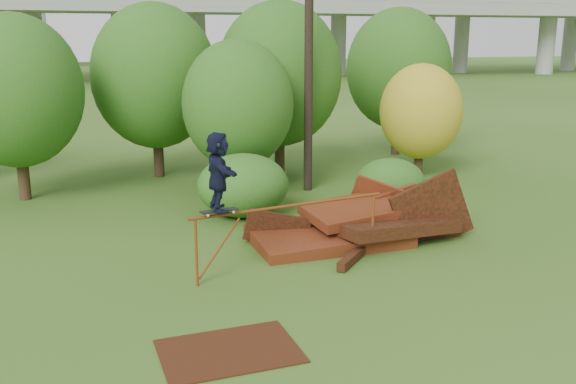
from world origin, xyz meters
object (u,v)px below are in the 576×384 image
object	(u,v)px
scrap_pile	(356,226)
utility_pole	(309,24)
skater	(218,171)
flat_plate	(229,351)

from	to	relation	value
scrap_pile	utility_pole	xyz separation A→B (m)	(0.70, 5.47, 5.01)
skater	utility_pole	xyz separation A→B (m)	(4.52, 7.12, 3.01)
skater	flat_plate	xyz separation A→B (m)	(-0.54, -3.07, -2.34)
skater	flat_plate	bearing A→B (deg)	170.68
utility_pole	scrap_pile	bearing A→B (deg)	-97.31
skater	flat_plate	world-z (taller)	skater
scrap_pile	flat_plate	bearing A→B (deg)	-132.74
flat_plate	utility_pole	world-z (taller)	utility_pole
skater	utility_pole	size ratio (longest dim) A/B	0.15
skater	scrap_pile	bearing A→B (deg)	-65.92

